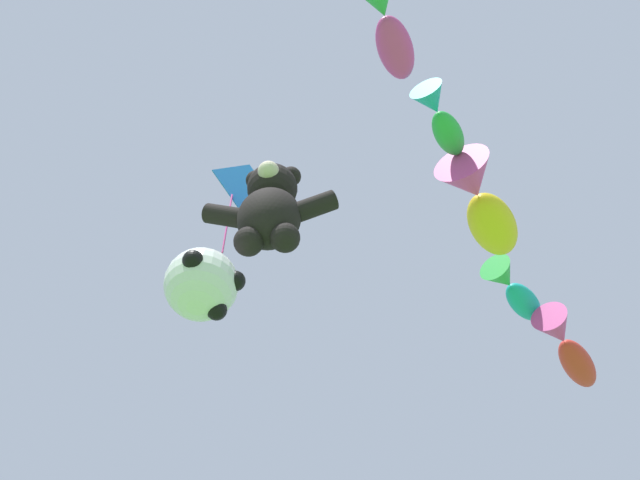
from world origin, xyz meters
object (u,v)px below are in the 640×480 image
Objects in this scene: teddy_bear_kite at (270,208)px; fish_kite_crimson at (567,347)px; fish_kite_magenta at (387,24)px; fish_kite_teal at (513,289)px; soccer_ball_kite at (202,284)px; fish_kite_emerald at (440,117)px; diamond_kite at (243,190)px; fish_kite_goldfin at (481,202)px.

fish_kite_crimson reaches higher than teddy_bear_kite.
fish_kite_teal is (2.13, 5.67, -0.12)m from fish_kite_magenta.
fish_kite_teal is at bearing 41.42° from teddy_bear_kite.
fish_kite_magenta is (2.94, -1.98, 3.77)m from soccer_ball_kite.
fish_kite_emerald is 0.59× the size of diamond_kite.
diamond_kite reaches higher than fish_kite_crimson.
fish_kite_emerald is 5.63m from fish_kite_crimson.
teddy_bear_kite is 3.53m from fish_kite_magenta.
fish_kite_teal is (4.24, 3.74, 1.96)m from teddy_bear_kite.
soccer_ball_kite is 0.61× the size of fish_kite_magenta.
soccer_ball_kite is at bearing -161.34° from fish_kite_goldfin.
soccer_ball_kite is at bearing 146.09° from fish_kite_magenta.
teddy_bear_kite is 1.89m from soccer_ball_kite.
fish_kite_magenta is at bearing -42.62° from teddy_bear_kite.
teddy_bear_kite is at bearing -138.58° from fish_kite_teal.
fish_kite_emerald reaches higher than fish_kite_magenta.
fish_kite_emerald reaches higher than fish_kite_teal.
fish_kite_teal is 5.87m from diamond_kite.
fish_kite_emerald is at bearing -114.73° from fish_kite_crimson.
teddy_bear_kite is at bearing -136.71° from fish_kite_crimson.
fish_kite_magenta is 2.00m from fish_kite_emerald.
fish_kite_goldfin is at bearing -116.05° from fish_kite_crimson.
diamond_kite is at bearing -143.22° from fish_kite_crimson.
fish_kite_goldfin is at bearing 66.97° from fish_kite_magenta.
fish_kite_teal is at bearing 69.40° from fish_kite_magenta.
fish_kite_goldfin reaches higher than fish_kite_teal.
fish_kite_goldfin is at bearing 68.09° from fish_kite_emerald.
diamond_kite is (-4.90, -3.21, -0.41)m from fish_kite_teal.
fish_kite_goldfin is (4.42, 1.49, 3.59)m from soccer_ball_kite.
soccer_ball_kite is at bearing -143.94° from fish_kite_teal.
fish_kite_goldfin is (0.66, 1.65, -0.33)m from fish_kite_emerald.
fish_kite_emerald is at bearing -108.92° from fish_kite_teal.
teddy_bear_kite is at bearing -38.23° from diamond_kite.
soccer_ball_kite is 0.63× the size of fish_kite_teal.
fish_kite_crimson is at bearing 65.45° from fish_kite_magenta.
fish_kite_magenta is 3.77m from fish_kite_goldfin.
fish_kite_teal is (0.66, 2.20, 0.06)m from fish_kite_goldfin.
fish_kite_magenta reaches higher than soccer_ball_kite.
fish_kite_emerald reaches higher than diamond_kite.
fish_kite_goldfin is at bearing 23.20° from teddy_bear_kite.
fish_kite_goldfin reaches higher than fish_kite_crimson.
fish_kite_magenta is 6.06m from fish_kite_teal.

